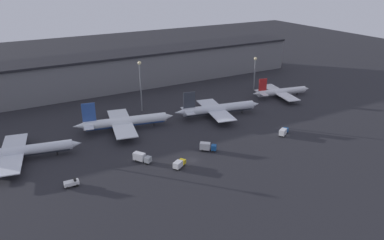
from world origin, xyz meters
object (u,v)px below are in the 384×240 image
object	(u,v)px
airplane_2	(218,109)
service_vehicle_2	(207,147)
service_vehicle_4	(142,157)
service_vehicle_3	(179,164)
airplane_3	(281,92)
service_vehicle_0	(284,132)
airplane_1	(124,122)
service_vehicle_1	(72,183)
airplane_0	(16,152)

from	to	relation	value
airplane_2	service_vehicle_2	xyz separation A→B (m)	(-24.17, -29.82, -1.74)
service_vehicle_4	service_vehicle_3	bearing A→B (deg)	9.69
airplane_2	service_vehicle_4	distance (m)	56.52
airplane_3	service_vehicle_0	distance (m)	53.35
airplane_1	service_vehicle_0	size ratio (longest dim) A/B	6.83
airplane_1	service_vehicle_1	xyz separation A→B (m)	(-31.62, -36.48, -2.38)
airplane_0	airplane_1	bearing A→B (deg)	20.95
airplane_1	service_vehicle_4	world-z (taller)	airplane_1
airplane_2	service_vehicle_2	bearing A→B (deg)	-117.94
airplane_1	service_vehicle_3	size ratio (longest dim) A/B	7.42
service_vehicle_0	service_vehicle_4	bearing A→B (deg)	143.84
airplane_1	service_vehicle_4	xyz separation A→B (m)	(-4.96, -32.15, -1.71)
service_vehicle_0	airplane_0	bearing A→B (deg)	133.55
airplane_0	airplane_2	bearing A→B (deg)	11.95
airplane_1	service_vehicle_4	size ratio (longest dim) A/B	6.27
airplane_2	service_vehicle_1	distance (m)	82.66
airplane_0	service_vehicle_2	size ratio (longest dim) A/B	7.35
service_vehicle_2	service_vehicle_4	world-z (taller)	service_vehicle_4
airplane_0	service_vehicle_2	bearing A→B (deg)	-12.03
service_vehicle_1	service_vehicle_3	bearing A→B (deg)	-7.27
airplane_2	service_vehicle_4	bearing A→B (deg)	-141.95
airplane_0	service_vehicle_4	distance (m)	47.21
service_vehicle_3	service_vehicle_2	bearing A→B (deg)	-9.44
airplane_3	service_vehicle_2	size ratio (longest dim) A/B	5.61
airplane_0	service_vehicle_2	world-z (taller)	airplane_0
service_vehicle_2	service_vehicle_1	bearing A→B (deg)	-139.78
airplane_1	service_vehicle_4	distance (m)	32.58
airplane_2	service_vehicle_0	world-z (taller)	airplane_2
service_vehicle_1	service_vehicle_4	size ratio (longest dim) A/B	0.70
airplane_0	airplane_3	size ratio (longest dim) A/B	1.31
airplane_3	service_vehicle_2	bearing A→B (deg)	-141.21
airplane_3	service_vehicle_1	bearing A→B (deg)	-152.09
airplane_3	airplane_0	bearing A→B (deg)	-165.21
service_vehicle_2	airplane_3	bearing A→B (deg)	67.80
airplane_1	service_vehicle_0	world-z (taller)	airplane_1
airplane_1	service_vehicle_0	bearing A→B (deg)	-23.32
airplane_1	service_vehicle_0	distance (m)	70.13
airplane_2	service_vehicle_4	size ratio (longest dim) A/B	6.19
airplane_0	service_vehicle_4	world-z (taller)	airplane_0
service_vehicle_1	service_vehicle_3	distance (m)	37.41
service_vehicle_2	service_vehicle_3	distance (m)	17.26
airplane_2	airplane_0	bearing A→B (deg)	-168.05
service_vehicle_0	service_vehicle_3	distance (m)	52.71
airplane_1	service_vehicle_1	bearing A→B (deg)	-119.83
airplane_1	airplane_2	bearing A→B (deg)	2.89
service_vehicle_3	service_vehicle_4	size ratio (longest dim) A/B	0.85
airplane_1	service_vehicle_2	world-z (taller)	airplane_1
service_vehicle_3	airplane_3	bearing A→B (deg)	-4.92
airplane_1	airplane_2	distance (m)	45.86
airplane_0	service_vehicle_1	xyz separation A→B (m)	(13.82, -28.58, -2.19)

